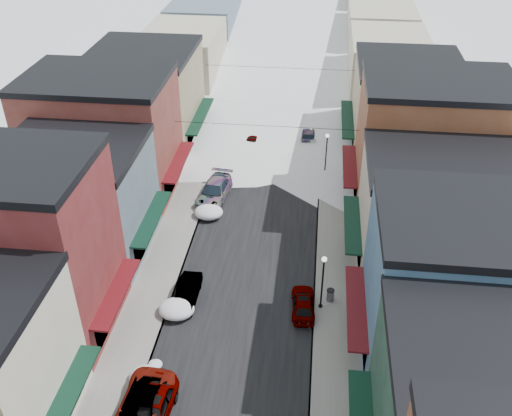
% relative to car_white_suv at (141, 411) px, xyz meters
% --- Properties ---
extents(road, '(10.00, 160.00, 0.01)m').
position_rel_car_white_suv_xyz_m(road, '(4.30, 46.30, -0.81)').
color(road, black).
rests_on(road, ground).
extents(sidewalk_left, '(3.20, 160.00, 0.15)m').
position_rel_car_white_suv_xyz_m(sidewalk_left, '(-2.30, 46.30, -0.74)').
color(sidewalk_left, gray).
rests_on(sidewalk_left, ground).
extents(sidewalk_right, '(3.20, 160.00, 0.15)m').
position_rel_car_white_suv_xyz_m(sidewalk_right, '(10.90, 46.30, -0.74)').
color(sidewalk_right, gray).
rests_on(sidewalk_right, ground).
extents(curb_left, '(0.10, 160.00, 0.15)m').
position_rel_car_white_suv_xyz_m(curb_left, '(-0.75, 46.30, -0.74)').
color(curb_left, slate).
rests_on(curb_left, ground).
extents(curb_right, '(0.10, 160.00, 0.15)m').
position_rel_car_white_suv_xyz_m(curb_right, '(9.35, 46.30, -0.74)').
color(curb_right, slate).
rests_on(curb_right, ground).
extents(bldg_l_brick_near, '(12.30, 8.20, 12.50)m').
position_rel_car_white_suv_xyz_m(bldg_l_brick_near, '(-9.39, 6.80, 5.44)').
color(bldg_l_brick_near, maroon).
rests_on(bldg_l_brick_near, ground).
extents(bldg_l_grayblue, '(11.30, 9.20, 9.00)m').
position_rel_car_white_suv_xyz_m(bldg_l_grayblue, '(-8.89, 15.30, 3.70)').
color(bldg_l_grayblue, slate).
rests_on(bldg_l_grayblue, ground).
extents(bldg_l_brick_far, '(13.30, 9.20, 11.00)m').
position_rel_car_white_suv_xyz_m(bldg_l_brick_far, '(-9.89, 24.30, 4.69)').
color(bldg_l_brick_far, maroon).
rests_on(bldg_l_brick_far, ground).
extents(bldg_l_tan, '(11.30, 11.20, 10.00)m').
position_rel_car_white_suv_xyz_m(bldg_l_tan, '(-8.89, 34.30, 4.19)').
color(bldg_l_tan, '#968762').
rests_on(bldg_l_tan, ground).
extents(bldg_r_blue, '(11.30, 9.20, 10.50)m').
position_rel_car_white_suv_xyz_m(bldg_r_blue, '(17.49, 7.30, 4.44)').
color(bldg_r_blue, '#3B6185').
rests_on(bldg_r_blue, ground).
extents(bldg_r_cream, '(12.30, 9.20, 9.00)m').
position_rel_car_white_suv_xyz_m(bldg_r_cream, '(17.99, 16.30, 3.70)').
color(bldg_r_cream, '#BDAE98').
rests_on(bldg_r_cream, ground).
extents(bldg_r_brick_far, '(13.30, 9.20, 11.50)m').
position_rel_car_white_suv_xyz_m(bldg_r_brick_far, '(18.49, 25.30, 4.94)').
color(bldg_r_brick_far, brown).
rests_on(bldg_r_brick_far, ground).
extents(bldg_r_tan, '(11.30, 11.20, 9.50)m').
position_rel_car_white_suv_xyz_m(bldg_r_tan, '(17.49, 35.30, 3.94)').
color(bldg_r_tan, tan).
rests_on(bldg_r_tan, ground).
extents(distant_blocks, '(34.00, 55.00, 8.00)m').
position_rel_car_white_suv_xyz_m(distant_blocks, '(4.30, 69.30, 3.19)').
color(distant_blocks, gray).
rests_on(distant_blocks, ground).
extents(overhead_cables, '(16.40, 15.04, 0.04)m').
position_rel_car_white_suv_xyz_m(overhead_cables, '(4.30, 33.80, 5.39)').
color(overhead_cables, black).
rests_on(overhead_cables, ground).
extents(car_white_suv, '(3.08, 6.01, 1.62)m').
position_rel_car_white_suv_xyz_m(car_white_suv, '(0.00, 0.00, 0.00)').
color(car_white_suv, white).
rests_on(car_white_suv, ground).
extents(car_silver_sedan, '(2.22, 4.81, 1.60)m').
position_rel_car_white_suv_xyz_m(car_silver_sedan, '(0.64, 0.25, -0.01)').
color(car_silver_sedan, '#ABAEB3').
rests_on(car_silver_sedan, ground).
extents(car_dark_hatch, '(1.43, 4.04, 1.33)m').
position_rel_car_white_suv_xyz_m(car_dark_hatch, '(0.43, 10.14, -0.15)').
color(car_dark_hatch, black).
rests_on(car_dark_hatch, ground).
extents(car_silver_wagon, '(2.92, 5.93, 1.66)m').
position_rel_car_white_suv_xyz_m(car_silver_wagon, '(0.00, 23.53, 0.02)').
color(car_silver_wagon, '#94979B').
rests_on(car_silver_wagon, ground).
extents(car_gray_suv, '(1.84, 4.00, 1.33)m').
position_rel_car_white_suv_xyz_m(car_gray_suv, '(8.60, 9.94, -0.15)').
color(car_gray_suv, '#9EA1A6').
rests_on(car_gray_suv, ground).
extents(car_black_sedan, '(1.98, 4.85, 1.41)m').
position_rel_car_white_suv_xyz_m(car_black_sedan, '(8.00, 36.13, -0.11)').
color(car_black_sedan, black).
rests_on(car_black_sedan, ground).
extents(car_lane_silver, '(1.91, 4.04, 1.33)m').
position_rel_car_white_suv_xyz_m(car_lane_silver, '(2.14, 33.67, -0.15)').
color(car_lane_silver, '#A3A5AC').
rests_on(car_lane_silver, ground).
extents(car_lane_white, '(3.34, 6.15, 1.64)m').
position_rel_car_white_suv_xyz_m(car_lane_white, '(6.50, 50.82, 0.01)').
color(car_lane_white, silver).
rests_on(car_lane_white, ground).
extents(trash_can, '(0.55, 0.55, 0.93)m').
position_rel_car_white_suv_xyz_m(trash_can, '(10.46, 11.05, -0.19)').
color(trash_can, slate).
rests_on(trash_can, sidewalk_right).
extents(streetlamp_near, '(0.36, 0.36, 4.37)m').
position_rel_car_white_suv_xyz_m(streetlamp_near, '(9.81, 10.32, 2.09)').
color(streetlamp_near, black).
rests_on(streetlamp_near, sidewalk_right).
extents(streetlamp_far, '(0.36, 0.36, 4.35)m').
position_rel_car_white_suv_xyz_m(streetlamp_far, '(9.84, 28.82, 2.08)').
color(streetlamp_far, black).
rests_on(streetlamp_far, sidewalk_right).
extents(snow_pile_near, '(2.12, 2.50, 0.90)m').
position_rel_car_white_suv_xyz_m(snow_pile_near, '(-0.45, 2.75, -0.38)').
color(snow_pile_near, white).
rests_on(snow_pile_near, ground).
extents(snow_pile_mid, '(2.50, 2.74, 1.06)m').
position_rel_car_white_suv_xyz_m(snow_pile_mid, '(0.02, 8.63, -0.31)').
color(snow_pile_mid, white).
rests_on(snow_pile_mid, ground).
extents(snow_pile_far, '(2.48, 2.73, 1.05)m').
position_rel_car_white_suv_xyz_m(snow_pile_far, '(0.02, 20.66, -0.31)').
color(snow_pile_far, white).
rests_on(snow_pile_far, ground).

